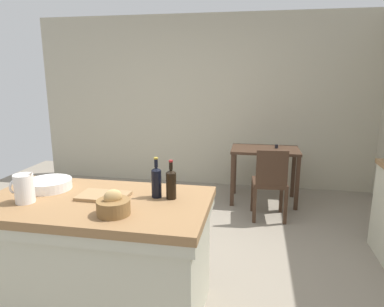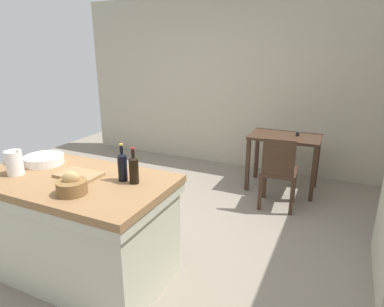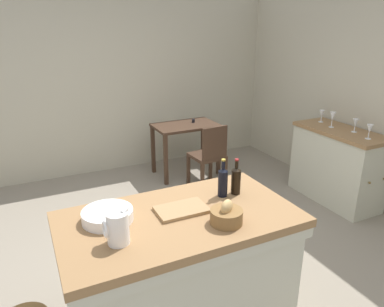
# 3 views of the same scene
# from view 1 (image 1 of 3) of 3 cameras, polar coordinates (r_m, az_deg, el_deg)

# --- Properties ---
(ground_plane) EXTENTS (6.76, 6.76, 0.00)m
(ground_plane) POSITION_cam_1_polar(r_m,az_deg,el_deg) (3.38, -5.13, -18.09)
(ground_plane) COLOR gray
(wall_back) EXTENTS (5.32, 0.12, 2.60)m
(wall_back) POSITION_cam_1_polar(r_m,az_deg,el_deg) (5.45, 2.07, 8.46)
(wall_back) COLOR #B2AA93
(wall_back) RESTS_ON ground
(island_table) EXTENTS (1.60, 0.88, 0.88)m
(island_table) POSITION_cam_1_polar(r_m,az_deg,el_deg) (2.71, -15.05, -15.36)
(island_table) COLOR olive
(island_table) RESTS_ON ground
(writing_desk) EXTENTS (0.90, 0.57, 0.80)m
(writing_desk) POSITION_cam_1_polar(r_m,az_deg,el_deg) (4.80, 11.90, -0.63)
(writing_desk) COLOR #3D281C
(writing_desk) RESTS_ON ground
(wooden_chair) EXTENTS (0.43, 0.43, 0.89)m
(wooden_chair) POSITION_cam_1_polar(r_m,az_deg,el_deg) (4.25, 12.71, -4.53)
(wooden_chair) COLOR #3D281C
(wooden_chair) RESTS_ON ground
(pitcher) EXTENTS (0.17, 0.13, 0.24)m
(pitcher) POSITION_cam_1_polar(r_m,az_deg,el_deg) (2.64, -25.93, -5.14)
(pitcher) COLOR white
(pitcher) RESTS_ON island_table
(wash_bowl) EXTENTS (0.33, 0.33, 0.07)m
(wash_bowl) POSITION_cam_1_polar(r_m,az_deg,el_deg) (2.87, -22.43, -4.72)
(wash_bowl) COLOR white
(wash_bowl) RESTS_ON island_table
(bread_basket) EXTENTS (0.21, 0.21, 0.17)m
(bread_basket) POSITION_cam_1_polar(r_m,az_deg,el_deg) (2.25, -12.81, -8.39)
(bread_basket) COLOR brown
(bread_basket) RESTS_ON island_table
(cutting_board) EXTENTS (0.35, 0.23, 0.02)m
(cutting_board) POSITION_cam_1_polar(r_m,az_deg,el_deg) (2.57, -14.37, -6.78)
(cutting_board) COLOR #99754C
(cutting_board) RESTS_ON island_table
(wine_bottle_dark) EXTENTS (0.07, 0.07, 0.28)m
(wine_bottle_dark) POSITION_cam_1_polar(r_m,az_deg,el_deg) (2.44, -3.46, -4.90)
(wine_bottle_dark) COLOR black
(wine_bottle_dark) RESTS_ON island_table
(wine_bottle_amber) EXTENTS (0.07, 0.07, 0.29)m
(wine_bottle_amber) POSITION_cam_1_polar(r_m,az_deg,el_deg) (2.48, -5.88, -4.56)
(wine_bottle_amber) COLOR black
(wine_bottle_amber) RESTS_ON island_table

